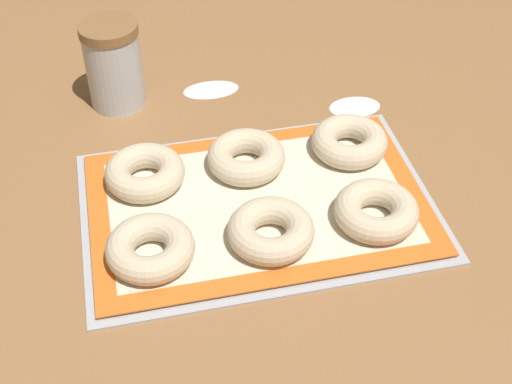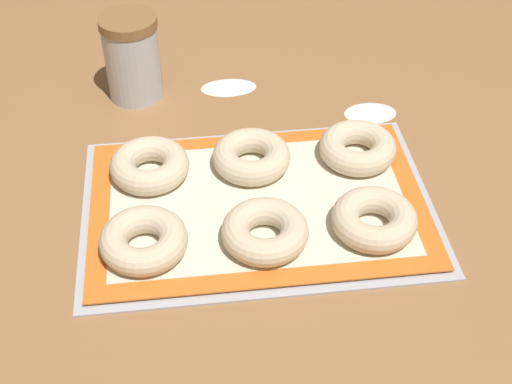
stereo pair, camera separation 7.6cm
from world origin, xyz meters
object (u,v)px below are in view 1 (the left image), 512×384
bagel_front_left (150,248)px  bagel_back_left (145,173)px  flour_canister (113,64)px  bagel_front_center (271,230)px  bagel_front_right (376,211)px  bagel_back_center (244,157)px  bagel_back_right (349,141)px  baking_tray (256,206)px

bagel_front_left → bagel_back_left: same height
bagel_back_left → flour_canister: 0.24m
bagel_back_left → flour_canister: flour_canister is taller
bagel_front_left → bagel_front_center: same height
bagel_front_right → bagel_front_center: bearing=-178.0°
flour_canister → bagel_front_right: bearing=-49.7°
bagel_front_right → bagel_back_center: (-0.15, 0.15, 0.00)m
bagel_back_center → bagel_front_right: bearing=-44.9°
bagel_front_right → bagel_back_center: same height
bagel_back_left → bagel_back_center: same height
bagel_front_left → bagel_back_right: same height
bagel_back_left → bagel_back_center: bearing=1.0°
baking_tray → flour_canister: flour_canister is taller
bagel_front_left → bagel_back_center: same height
bagel_back_right → flour_canister: bearing=145.9°
bagel_front_center → bagel_front_right: size_ratio=1.00×
baking_tray → bagel_back_center: 0.08m
bagel_back_center → flour_canister: (-0.17, 0.23, 0.04)m
baking_tray → bagel_front_center: bagel_front_center is taller
bagel_back_left → baking_tray: bearing=-27.2°
bagel_front_right → bagel_back_right: (0.01, 0.16, 0.00)m
baking_tray → bagel_front_left: size_ratio=4.27×
bagel_back_left → bagel_back_right: 0.32m
baking_tray → bagel_front_right: size_ratio=4.27×
bagel_front_center → bagel_back_center: (-0.00, 0.16, 0.00)m
bagel_front_center → bagel_back_left: bearing=134.4°
baking_tray → bagel_front_left: 0.18m
baking_tray → bagel_front_center: size_ratio=4.27×
bagel_front_left → bagel_front_center: 0.16m
bagel_front_right → bagel_back_right: 0.16m
bagel_front_right → bagel_back_left: 0.34m
baking_tray → bagel_back_left: 0.17m
bagel_front_center → flour_canister: 0.43m
baking_tray → flour_canister: size_ratio=3.39×
bagel_front_center → bagel_back_right: same height
baking_tray → bagel_back_right: bagel_back_right is taller
bagel_front_center → bagel_back_right: (0.16, 0.16, 0.00)m
bagel_front_center → bagel_back_left: same height
bagel_back_left → bagel_front_center: bearing=-45.6°
bagel_back_center → bagel_back_right: bearing=0.6°
baking_tray → flour_canister: (-0.17, 0.31, 0.07)m
baking_tray → bagel_front_right: bearing=-25.7°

